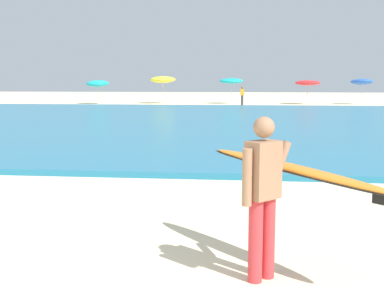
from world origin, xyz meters
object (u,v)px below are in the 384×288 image
at_px(beach_umbrella_1, 163,80).
at_px(beach_umbrella_0, 98,83).
at_px(beachgoer_near_row_left, 242,95).
at_px(beach_umbrella_2, 231,81).
at_px(surfer_with_board, 278,181).
at_px(beach_umbrella_4, 362,82).
at_px(beach_umbrella_3, 308,83).

bearing_deg(beach_umbrella_1, beach_umbrella_0, -165.99).
xyz_separation_m(beach_umbrella_0, beachgoer_near_row_left, (12.70, -1.10, -0.96)).
xyz_separation_m(beach_umbrella_0, beach_umbrella_1, (5.59, 1.39, 0.34)).
distance_m(beach_umbrella_2, beachgoer_near_row_left, 3.19).
bearing_deg(beach_umbrella_0, surfer_with_board, -70.07).
bearing_deg(beachgoer_near_row_left, beach_umbrella_0, 175.03).
height_order(beach_umbrella_4, beachgoer_near_row_left, beach_umbrella_4).
bearing_deg(beach_umbrella_4, beachgoer_near_row_left, -165.11).
relative_size(beach_umbrella_0, beach_umbrella_4, 0.95).
bearing_deg(beach_umbrella_0, beach_umbrella_3, 4.74).
bearing_deg(beach_umbrella_1, surfer_with_board, -78.67).
relative_size(beach_umbrella_3, beachgoer_near_row_left, 1.38).
bearing_deg(beach_umbrella_2, beach_umbrella_4, -0.34).
xyz_separation_m(surfer_with_board, beach_umbrella_1, (-7.52, 37.55, 1.11)).
bearing_deg(beach_umbrella_0, beach_umbrella_1, 14.01).
height_order(surfer_with_board, beach_umbrella_2, beach_umbrella_2).
bearing_deg(beach_umbrella_0, beachgoer_near_row_left, -4.97).
xyz_separation_m(surfer_with_board, beach_umbrella_2, (-1.40, 37.85, 0.99)).
distance_m(beach_umbrella_2, beach_umbrella_3, 6.66).
bearing_deg(surfer_with_board, beach_umbrella_2, 92.12).
xyz_separation_m(beach_umbrella_1, beachgoer_near_row_left, (7.11, -2.50, -1.30)).
bearing_deg(surfer_with_board, beach_umbrella_0, 109.93).
xyz_separation_m(beach_umbrella_1, beach_umbrella_2, (6.12, 0.30, -0.12)).
xyz_separation_m(beach_umbrella_1, beach_umbrella_4, (17.38, 0.23, -0.19)).
xyz_separation_m(beach_umbrella_2, beach_umbrella_3, (6.65, -0.17, -0.17)).
height_order(beach_umbrella_2, beach_umbrella_4, beach_umbrella_2).
bearing_deg(beach_umbrella_3, beach_umbrella_2, 178.51).
height_order(beach_umbrella_2, beach_umbrella_3, beach_umbrella_2).
bearing_deg(beach_umbrella_3, beach_umbrella_0, -175.26).
distance_m(beach_umbrella_4, beachgoer_near_row_left, 10.68).
relative_size(surfer_with_board, beachgoer_near_row_left, 1.32).
xyz_separation_m(beach_umbrella_2, beachgoer_near_row_left, (0.99, -2.80, -1.18)).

